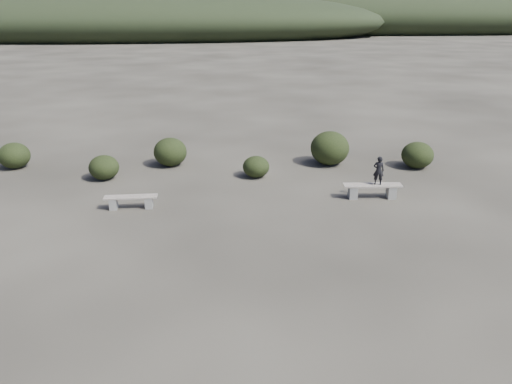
{
  "coord_description": "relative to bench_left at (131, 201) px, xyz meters",
  "views": [
    {
      "loc": [
        0.05,
        -9.13,
        5.88
      ],
      "look_at": [
        0.71,
        3.5,
        1.1
      ],
      "focal_mm": 35.0,
      "sensor_mm": 36.0,
      "label": 1
    }
  ],
  "objects": [
    {
      "name": "ground",
      "position": [
        3.02,
        -5.19,
        -0.24
      ],
      "size": [
        1200.0,
        1200.0,
        0.0
      ],
      "primitive_type": "plane",
      "color": "#28251F",
      "rests_on": "ground"
    },
    {
      "name": "bench_left",
      "position": [
        0.0,
        0.0,
        0.0
      ],
      "size": [
        1.61,
        0.4,
        0.4
      ],
      "rotation": [
        0.0,
        0.0,
        0.04
      ],
      "color": "slate",
      "rests_on": "ground"
    },
    {
      "name": "bench_right",
      "position": [
        7.59,
        0.47,
        0.04
      ],
      "size": [
        1.88,
        0.44,
        0.47
      ],
      "rotation": [
        0.0,
        0.0,
        -0.03
      ],
      "color": "slate",
      "rests_on": "ground"
    },
    {
      "name": "seated_person",
      "position": [
        7.74,
        0.47,
        0.69
      ],
      "size": [
        0.38,
        0.29,
        0.93
      ],
      "primitive_type": "imported",
      "rotation": [
        0.0,
        0.0,
        2.94
      ],
      "color": "black",
      "rests_on": "bench_right"
    },
    {
      "name": "shrub_a",
      "position": [
        -1.45,
        2.83,
        0.19
      ],
      "size": [
        1.06,
        1.06,
        0.87
      ],
      "primitive_type": "ellipsoid",
      "color": "black",
      "rests_on": "ground"
    },
    {
      "name": "shrub_b",
      "position": [
        0.74,
        4.31,
        0.3
      ],
      "size": [
        1.27,
        1.27,
        1.09
      ],
      "primitive_type": "ellipsoid",
      "color": "black",
      "rests_on": "ground"
    },
    {
      "name": "shrub_c",
      "position": [
        3.97,
        2.77,
        0.14
      ],
      "size": [
        0.96,
        0.96,
        0.77
      ],
      "primitive_type": "ellipsoid",
      "color": "black",
      "rests_on": "ground"
    },
    {
      "name": "shrub_d",
      "position": [
        6.9,
        4.13,
        0.41
      ],
      "size": [
        1.49,
        1.49,
        1.31
      ],
      "primitive_type": "ellipsoid",
      "color": "black",
      "rests_on": "ground"
    },
    {
      "name": "shrub_e",
      "position": [
        10.16,
        3.54,
        0.26
      ],
      "size": [
        1.2,
        1.2,
        1.0
      ],
      "primitive_type": "ellipsoid",
      "color": "black",
      "rests_on": "ground"
    },
    {
      "name": "shrub_f",
      "position": [
        -5.14,
        4.31,
        0.25
      ],
      "size": [
        1.16,
        1.16,
        0.98
      ],
      "primitive_type": "ellipsoid",
      "color": "black",
      "rests_on": "ground"
    }
  ]
}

